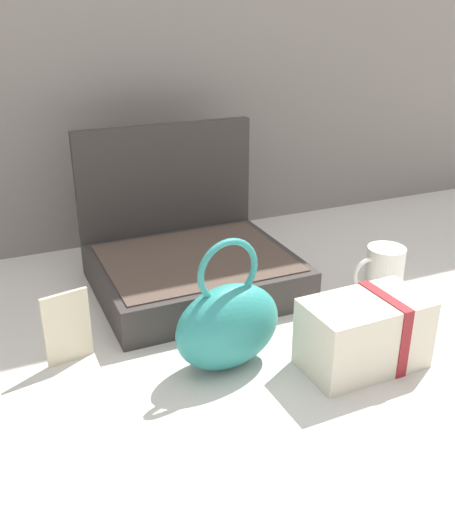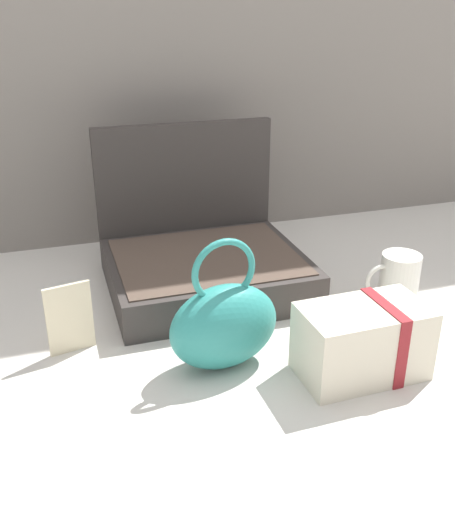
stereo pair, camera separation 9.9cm
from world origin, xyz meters
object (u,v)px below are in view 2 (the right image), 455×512
teal_pouch_handbag (225,324)px  cream_toiletry_bag (364,341)px  info_card_left (70,319)px  coffee_mug (398,277)px  open_suitcase (202,255)px

teal_pouch_handbag → cream_toiletry_bag: bearing=-23.5°
cream_toiletry_bag → info_card_left: size_ratio=1.61×
coffee_mug → open_suitcase: bearing=151.9°
open_suitcase → coffee_mug: bearing=-28.1°
coffee_mug → info_card_left: (-0.66, 0.00, 0.02)m
open_suitcase → cream_toiletry_bag: open_suitcase is taller
open_suitcase → teal_pouch_handbag: size_ratio=1.74×
open_suitcase → info_card_left: size_ratio=3.12×
teal_pouch_handbag → cream_toiletry_bag: (0.21, -0.09, -0.02)m
cream_toiletry_bag → info_card_left: 0.51m
open_suitcase → info_card_left: (-0.29, -0.19, -0.00)m
teal_pouch_handbag → coffee_mug: 0.43m
open_suitcase → coffee_mug: 0.42m
coffee_mug → info_card_left: bearing=179.8°
teal_pouch_handbag → info_card_left: teal_pouch_handbag is taller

